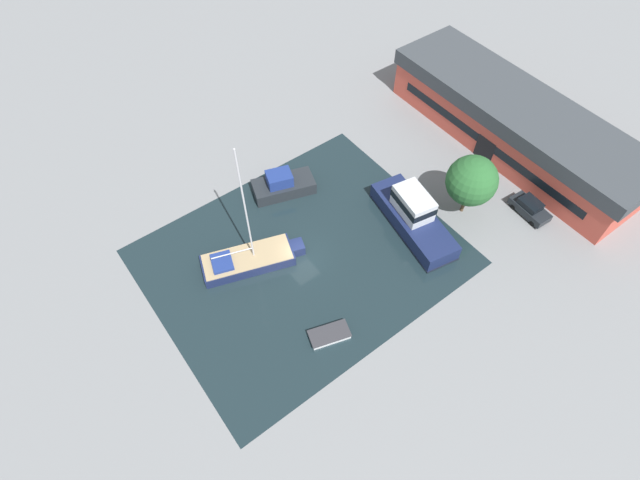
{
  "coord_description": "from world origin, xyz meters",
  "views": [
    {
      "loc": [
        22.79,
        -15.11,
        39.4
      ],
      "look_at": [
        0.0,
        2.1,
        1.0
      ],
      "focal_mm": 28.0,
      "sensor_mm": 36.0,
      "label": 1
    }
  ],
  "objects_px": {
    "motor_cruiser": "(413,216)",
    "cabin_boat": "(283,185)",
    "quay_tree_near_building": "(472,181)",
    "warehouse_building": "(515,123)",
    "small_dinghy": "(329,335)",
    "parked_car": "(530,208)",
    "sailboat_moored": "(250,259)"
  },
  "relations": [
    {
      "from": "sailboat_moored",
      "to": "small_dinghy",
      "type": "bearing_deg",
      "value": 26.29
    },
    {
      "from": "warehouse_building",
      "to": "sailboat_moored",
      "type": "relative_size",
      "value": 2.12
    },
    {
      "from": "warehouse_building",
      "to": "parked_car",
      "type": "xyz_separation_m",
      "value": [
        8.17,
        -6.51,
        -2.1
      ]
    },
    {
      "from": "parked_car",
      "to": "cabin_boat",
      "type": "distance_m",
      "value": 25.36
    },
    {
      "from": "quay_tree_near_building",
      "to": "motor_cruiser",
      "type": "bearing_deg",
      "value": -107.33
    },
    {
      "from": "small_dinghy",
      "to": "motor_cruiser",
      "type": "bearing_deg",
      "value": -53.75
    },
    {
      "from": "warehouse_building",
      "to": "small_dinghy",
      "type": "bearing_deg",
      "value": -76.85
    },
    {
      "from": "warehouse_building",
      "to": "quay_tree_near_building",
      "type": "xyz_separation_m",
      "value": [
        3.83,
        -11.61,
        1.47
      ]
    },
    {
      "from": "warehouse_building",
      "to": "parked_car",
      "type": "relative_size",
      "value": 7.1
    },
    {
      "from": "parked_car",
      "to": "sailboat_moored",
      "type": "height_order",
      "value": "sailboat_moored"
    },
    {
      "from": "parked_car",
      "to": "warehouse_building",
      "type": "bearing_deg",
      "value": -123.95
    },
    {
      "from": "parked_car",
      "to": "motor_cruiser",
      "type": "height_order",
      "value": "motor_cruiser"
    },
    {
      "from": "cabin_boat",
      "to": "sailboat_moored",
      "type": "bearing_deg",
      "value": -35.04
    },
    {
      "from": "motor_cruiser",
      "to": "cabin_boat",
      "type": "relative_size",
      "value": 1.64
    },
    {
      "from": "motor_cruiser",
      "to": "cabin_boat",
      "type": "distance_m",
      "value": 13.86
    },
    {
      "from": "quay_tree_near_building",
      "to": "cabin_boat",
      "type": "distance_m",
      "value": 18.99
    },
    {
      "from": "warehouse_building",
      "to": "small_dinghy",
      "type": "xyz_separation_m",
      "value": [
        6.81,
        -31.14,
        -2.66
      ]
    },
    {
      "from": "motor_cruiser",
      "to": "warehouse_building",
      "type": "bearing_deg",
      "value": 17.69
    },
    {
      "from": "warehouse_building",
      "to": "motor_cruiser",
      "type": "height_order",
      "value": "warehouse_building"
    },
    {
      "from": "warehouse_building",
      "to": "parked_car",
      "type": "distance_m",
      "value": 10.66
    },
    {
      "from": "warehouse_building",
      "to": "small_dinghy",
      "type": "relative_size",
      "value": 7.97
    },
    {
      "from": "motor_cruiser",
      "to": "quay_tree_near_building",
      "type": "bearing_deg",
      "value": -6.69
    },
    {
      "from": "motor_cruiser",
      "to": "cabin_boat",
      "type": "bearing_deg",
      "value": 134.22
    },
    {
      "from": "quay_tree_near_building",
      "to": "sailboat_moored",
      "type": "distance_m",
      "value": 22.53
    },
    {
      "from": "sailboat_moored",
      "to": "cabin_boat",
      "type": "height_order",
      "value": "sailboat_moored"
    },
    {
      "from": "parked_car",
      "to": "small_dinghy",
      "type": "height_order",
      "value": "parked_car"
    },
    {
      "from": "motor_cruiser",
      "to": "small_dinghy",
      "type": "bearing_deg",
      "value": -150.87
    },
    {
      "from": "parked_car",
      "to": "cabin_boat",
      "type": "bearing_deg",
      "value": -39.37
    },
    {
      "from": "small_dinghy",
      "to": "parked_car",
      "type": "bearing_deg",
      "value": -75.42
    },
    {
      "from": "small_dinghy",
      "to": "cabin_boat",
      "type": "xyz_separation_m",
      "value": [
        -16.23,
        6.37,
        0.7
      ]
    },
    {
      "from": "warehouse_building",
      "to": "cabin_boat",
      "type": "height_order",
      "value": "warehouse_building"
    },
    {
      "from": "quay_tree_near_building",
      "to": "cabin_boat",
      "type": "relative_size",
      "value": 0.99
    }
  ]
}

